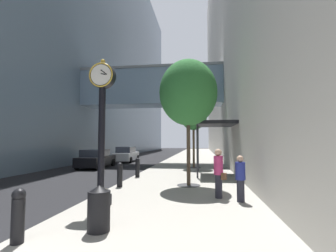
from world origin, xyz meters
TOP-DOWN VIEW (x-y plane):
  - ground_plane at (0.00, 27.00)m, footprint 110.00×110.00m
  - sidewalk_right at (3.09, 30.00)m, footprint 6.18×80.00m
  - building_block_left at (-12.35, 29.95)m, footprint 23.40×80.00m
  - building_block_right at (10.68, 30.00)m, footprint 9.00×80.00m
  - street_clock at (0.86, 5.54)m, footprint 0.84×0.55m
  - bollard_nearest at (0.35, 2.61)m, footprint 0.27×0.27m
  - bollard_third at (0.35, 8.88)m, footprint 0.27×0.27m
  - bollard_fourth at (0.35, 12.01)m, footprint 0.27×0.27m
  - street_tree_near at (3.48, 9.62)m, footprint 2.80×2.80m
  - street_tree_mid_near at (3.48, 17.52)m, footprint 2.20×2.20m
  - trash_bin at (1.72, 3.47)m, footprint 0.53×0.53m
  - pedestrian_walking at (4.72, 7.21)m, footprint 0.52×0.47m
  - pedestrian_by_clock at (5.43, 6.75)m, footprint 0.41×0.41m
  - storefront_awning at (4.94, 13.67)m, footprint 2.40×3.60m
  - car_white_near at (-4.09, 23.84)m, footprint 2.12×4.69m
  - car_black_mid at (-4.77, 17.62)m, footprint 2.24×4.71m

SIDE VIEW (x-z plane):
  - ground_plane at x=0.00m, z-range 0.00..0.00m
  - sidewalk_right at x=3.09m, z-range 0.00..0.14m
  - trash_bin at x=1.72m, z-range 0.15..1.20m
  - bollard_nearest at x=0.35m, z-range 0.17..1.28m
  - bollard_third at x=0.35m, z-range 0.17..1.28m
  - bollard_fourth at x=0.35m, z-range 0.17..1.28m
  - car_black_mid at x=-4.77m, z-range -0.01..1.54m
  - car_white_near at x=-4.09m, z-range -0.02..1.64m
  - pedestrian_by_clock at x=5.43m, z-range 0.18..1.77m
  - pedestrian_walking at x=4.72m, z-range 0.20..2.00m
  - street_clock at x=0.86m, z-range 0.38..5.21m
  - storefront_awning at x=4.94m, z-range 1.63..4.93m
  - street_tree_mid_near at x=3.48m, z-range 1.61..7.13m
  - street_tree_near at x=3.48m, z-range 1.55..7.61m
  - building_block_left at x=-12.35m, z-range -0.07..36.30m
  - building_block_right at x=10.68m, z-range 0.00..40.23m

